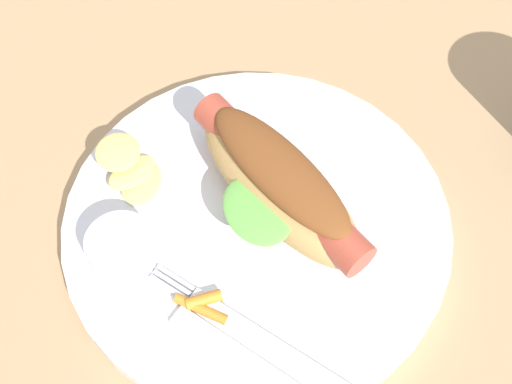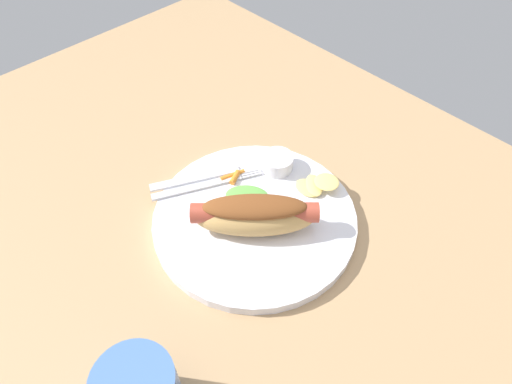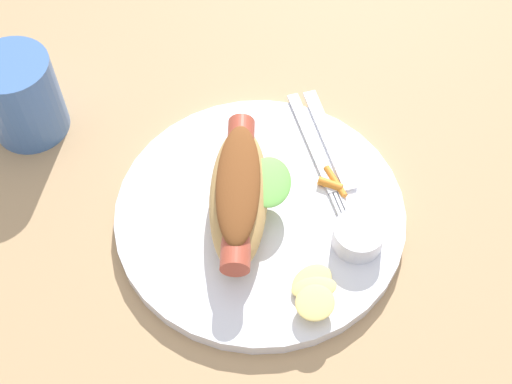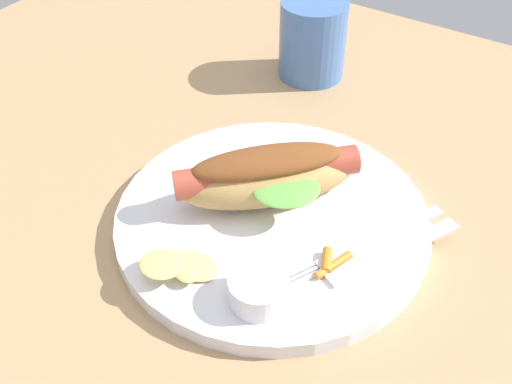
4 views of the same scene
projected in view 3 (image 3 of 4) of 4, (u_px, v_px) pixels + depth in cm
name	position (u px, v px, depth cm)	size (l,w,h in cm)	color
ground_plane	(253.00, 200.00, 73.01)	(120.00, 90.00, 1.80)	tan
plate	(260.00, 214.00, 70.06)	(29.14, 29.14, 1.60)	white
hot_dog	(239.00, 192.00, 66.99)	(15.46, 15.85, 5.57)	tan
sauce_ramekin	(358.00, 236.00, 66.27)	(4.91, 4.91, 2.40)	white
fork	(317.00, 151.00, 73.26)	(8.49, 15.77, 0.40)	silver
knife	(329.00, 139.00, 74.24)	(13.80, 1.40, 0.36)	silver
chips_pile	(314.00, 291.00, 63.50)	(6.25, 5.90, 1.73)	#E6CB72
carrot_garnish	(333.00, 183.00, 70.73)	(2.53, 3.95, 0.88)	orange
drinking_cup	(22.00, 97.00, 73.57)	(8.17, 8.17, 9.66)	#4770B2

